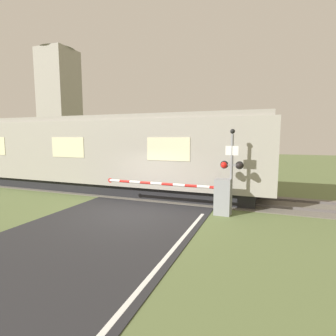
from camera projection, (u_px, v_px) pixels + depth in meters
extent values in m
plane|color=#5B6B3D|center=(131.00, 214.00, 10.13)|extent=(80.00, 80.00, 0.00)
cube|color=#666056|center=(165.00, 195.00, 13.51)|extent=(36.00, 3.20, 0.03)
cube|color=#595451|center=(159.00, 196.00, 12.84)|extent=(36.00, 0.08, 0.10)
cube|color=#595451|center=(170.00, 191.00, 14.17)|extent=(36.00, 0.08, 0.10)
cube|color=black|center=(88.00, 183.00, 15.16)|extent=(18.51, 2.60, 0.60)
cube|color=#9E998E|center=(87.00, 151.00, 14.93)|extent=(20.12, 3.05, 3.22)
cube|color=gray|center=(86.00, 120.00, 14.72)|extent=(19.72, 2.81, 0.24)
cube|color=beige|center=(168.00, 149.00, 11.53)|extent=(2.01, 0.02, 1.03)
cube|color=beige|center=(68.00, 147.00, 13.47)|extent=(2.01, 0.02, 1.03)
cube|color=gray|center=(222.00, 197.00, 10.02)|extent=(0.60, 0.44, 1.40)
cylinder|color=gray|center=(223.00, 188.00, 9.98)|extent=(0.16, 0.16, 0.18)
cylinder|color=red|center=(216.00, 188.00, 10.07)|extent=(0.50, 0.11, 0.11)
cylinder|color=white|center=(203.00, 187.00, 10.25)|extent=(0.50, 0.11, 0.11)
cylinder|color=red|center=(191.00, 186.00, 10.42)|extent=(0.50, 0.11, 0.11)
cylinder|color=white|center=(179.00, 185.00, 10.60)|extent=(0.50, 0.11, 0.11)
cylinder|color=red|center=(168.00, 184.00, 10.78)|extent=(0.50, 0.11, 0.11)
cylinder|color=white|center=(156.00, 184.00, 10.95)|extent=(0.50, 0.11, 0.11)
cylinder|color=red|center=(146.00, 183.00, 11.13)|extent=(0.50, 0.11, 0.11)
cylinder|color=white|center=(135.00, 182.00, 11.30)|extent=(0.50, 0.11, 0.11)
cylinder|color=red|center=(125.00, 181.00, 11.48)|extent=(0.50, 0.11, 0.11)
cylinder|color=white|center=(115.00, 181.00, 11.66)|extent=(0.50, 0.11, 0.11)
cylinder|color=red|center=(110.00, 180.00, 11.74)|extent=(0.20, 0.02, 0.20)
cylinder|color=gray|center=(231.00, 175.00, 9.99)|extent=(0.11, 0.11, 3.09)
cube|color=gray|center=(232.00, 165.00, 9.95)|extent=(0.69, 0.07, 0.07)
sphere|color=red|center=(224.00, 165.00, 10.00)|extent=(0.24, 0.24, 0.24)
sphere|color=black|center=(239.00, 166.00, 9.80)|extent=(0.24, 0.24, 0.24)
cylinder|color=black|center=(224.00, 165.00, 10.10)|extent=(0.30, 0.06, 0.30)
cylinder|color=black|center=(240.00, 165.00, 9.90)|extent=(0.30, 0.06, 0.30)
cube|color=white|center=(232.00, 151.00, 9.85)|extent=(0.48, 0.02, 0.35)
sphere|color=black|center=(233.00, 131.00, 9.80)|extent=(0.18, 0.18, 0.18)
cube|color=#9E998E|center=(60.00, 107.00, 30.86)|extent=(3.63, 3.63, 12.95)
cone|color=slate|center=(57.00, 46.00, 30.05)|extent=(4.00, 4.00, 0.80)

